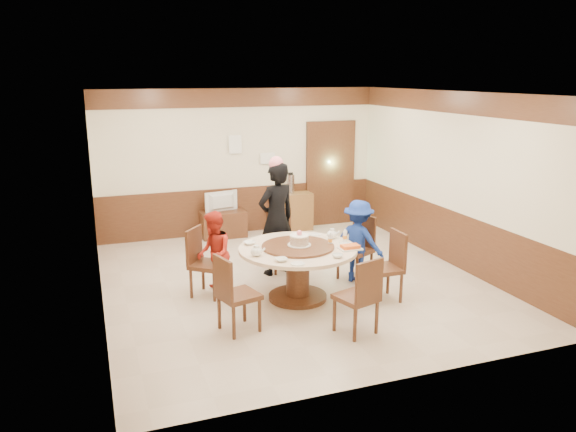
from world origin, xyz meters
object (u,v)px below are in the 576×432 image
object	(u,v)px
banquet_table	(298,262)
tv_stand	(223,224)
television	(223,202)
thermos	(291,184)
shrimp_platter	(350,247)
side_cabinet	(291,212)
person_blue	(358,241)
birthday_cake	(299,240)
person_red	(214,254)
person_standing	(276,219)

from	to	relation	value
banquet_table	tv_stand	xyz separation A→B (m)	(-0.25, 3.38, -0.28)
television	thermos	xyz separation A→B (m)	(1.39, 0.03, 0.25)
shrimp_platter	thermos	distance (m)	3.77
tv_stand	side_cabinet	size ratio (longest dim) A/B	1.06
banquet_table	tv_stand	bearing A→B (deg)	94.26
person_blue	birthday_cake	bearing A→B (deg)	70.87
banquet_table	birthday_cake	xyz separation A→B (m)	(0.02, 0.00, 0.32)
banquet_table	birthday_cake	bearing A→B (deg)	7.28
person_red	side_cabinet	distance (m)	3.63
television	thermos	distance (m)	1.41
person_standing	television	xyz separation A→B (m)	(-0.31, 2.29, -0.19)
person_red	shrimp_platter	bearing A→B (deg)	70.86
shrimp_platter	thermos	bearing A→B (deg)	82.35
side_cabinet	birthday_cake	bearing A→B (deg)	-108.45
banquet_table	person_red	bearing A→B (deg)	153.01
person_blue	television	bearing A→B (deg)	-12.78
banquet_table	television	distance (m)	3.39
birthday_cake	person_red	bearing A→B (deg)	153.59
tv_stand	person_blue	bearing A→B (deg)	-65.97
person_standing	person_blue	bearing A→B (deg)	127.74
person_standing	person_red	world-z (taller)	person_standing
television	birthday_cake	bearing A→B (deg)	82.81
tv_stand	thermos	world-z (taller)	thermos
shrimp_platter	thermos	xyz separation A→B (m)	(0.50, 3.73, 0.16)
banquet_table	shrimp_platter	distance (m)	0.75
television	shrimp_platter	bearing A→B (deg)	91.71
person_standing	person_blue	size ratio (longest dim) A/B	1.41
tv_stand	thermos	xyz separation A→B (m)	(1.39, 0.03, 0.69)
birthday_cake	side_cabinet	bearing A→B (deg)	71.55
shrimp_platter	thermos	size ratio (longest dim) A/B	0.79
person_blue	birthday_cake	size ratio (longest dim) A/B	3.87
tv_stand	thermos	bearing A→B (deg)	1.24
thermos	person_standing	bearing A→B (deg)	-114.97
birthday_cake	thermos	world-z (taller)	thermos
shrimp_platter	television	bearing A→B (deg)	103.52
birthday_cake	thermos	distance (m)	3.59
birthday_cake	shrimp_platter	world-z (taller)	birthday_cake
television	side_cabinet	size ratio (longest dim) A/B	0.83
person_red	person_blue	bearing A→B (deg)	92.67
side_cabinet	person_standing	bearing A→B (deg)	-115.36
person_blue	shrimp_platter	xyz separation A→B (m)	(-0.46, -0.67, 0.15)
side_cabinet	banquet_table	bearing A→B (deg)	-108.76
shrimp_platter	banquet_table	bearing A→B (deg)	153.36
banquet_table	person_blue	distance (m)	1.16
banquet_table	birthday_cake	size ratio (longest dim) A/B	5.03
tv_stand	television	distance (m)	0.44
banquet_table	side_cabinet	world-z (taller)	banquet_table
banquet_table	thermos	xyz separation A→B (m)	(1.14, 3.41, 0.41)
shrimp_platter	side_cabinet	bearing A→B (deg)	82.07
person_standing	birthday_cake	size ratio (longest dim) A/B	5.46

